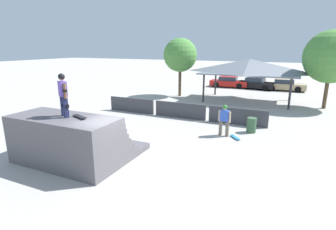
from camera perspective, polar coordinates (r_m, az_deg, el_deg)
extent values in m
plane|color=#ADA8A0|center=(10.84, -9.94, -11.35)|extent=(160.00, 160.00, 0.00)
cube|color=#565459|center=(12.45, -17.82, -7.70)|extent=(4.58, 3.93, 0.25)
cube|color=#565459|center=(12.03, -19.47, -7.34)|extent=(4.58, 2.96, 0.25)
cube|color=#565459|center=(11.83, -20.17, -6.48)|extent=(4.58, 2.60, 0.25)
cube|color=#565459|center=(11.67, -20.69, -5.51)|extent=(4.58, 2.36, 0.25)
cube|color=#565459|center=(11.53, -21.11, -4.46)|extent=(4.58, 2.19, 0.25)
cube|color=#565459|center=(11.42, -21.44, -3.36)|extent=(4.58, 2.07, 0.25)
cube|color=#565459|center=(11.32, -21.71, -2.20)|extent=(4.58, 1.99, 0.25)
cube|color=#565459|center=(11.24, -21.91, -1.01)|extent=(4.58, 1.94, 0.25)
cylinder|color=silver|center=(11.86, -18.65, 0.53)|extent=(4.49, 0.07, 0.07)
cube|color=#1E2347|center=(10.95, -21.34, 1.56)|extent=(0.21, 0.21, 0.83)
cube|color=black|center=(10.95, -21.21, 1.84)|extent=(0.24, 0.21, 0.12)
cube|color=#1E2347|center=(11.29, -21.89, 1.88)|extent=(0.21, 0.21, 0.83)
cube|color=black|center=(11.29, -21.76, 2.15)|extent=(0.24, 0.21, 0.12)
cube|color=#6B4CB7|center=(11.00, -21.96, 5.31)|extent=(0.50, 0.40, 0.58)
cylinder|color=brown|center=(10.74, -21.51, 4.89)|extent=(0.15, 0.15, 0.58)
cylinder|color=black|center=(10.74, -21.52, 4.96)|extent=(0.22, 0.22, 0.09)
cylinder|color=brown|center=(11.27, -22.35, 5.23)|extent=(0.15, 0.15, 0.58)
cylinder|color=black|center=(11.27, -22.36, 5.29)|extent=(0.22, 0.22, 0.09)
sphere|color=brown|center=(10.94, -22.18, 7.58)|extent=(0.23, 0.23, 0.23)
sphere|color=black|center=(10.94, -22.20, 7.73)|extent=(0.25, 0.25, 0.25)
cylinder|color=blue|center=(10.63, -17.76, -0.65)|extent=(0.06, 0.05, 0.05)
cylinder|color=blue|center=(10.57, -18.43, -0.79)|extent=(0.06, 0.05, 0.05)
cylinder|color=blue|center=(11.08, -18.97, -0.14)|extent=(0.06, 0.05, 0.05)
cylinder|color=blue|center=(11.03, -19.62, -0.27)|extent=(0.06, 0.05, 0.05)
cube|color=black|center=(10.82, -18.72, -0.28)|extent=(0.85, 0.48, 0.02)
cube|color=black|center=(10.48, -17.81, -0.57)|extent=(0.16, 0.22, 0.02)
cube|color=#6B6051|center=(14.57, 11.38, -2.78)|extent=(0.17, 0.17, 0.83)
cube|color=#6B6051|center=(14.47, 12.75, -2.97)|extent=(0.17, 0.17, 0.83)
cube|color=blue|center=(14.32, 12.21, -0.17)|extent=(0.46, 0.25, 0.59)
cylinder|color=beige|center=(14.41, 11.14, -0.21)|extent=(0.12, 0.12, 0.59)
cylinder|color=beige|center=(14.27, 13.28, -0.49)|extent=(0.12, 0.12, 0.59)
sphere|color=beige|center=(14.22, 12.31, 1.56)|extent=(0.23, 0.23, 0.23)
sphere|color=#337F33|center=(14.21, 12.32, 1.67)|extent=(0.26, 0.26, 0.26)
cylinder|color=blue|center=(14.51, 13.71, -4.60)|extent=(0.06, 0.06, 0.05)
cylinder|color=blue|center=(14.58, 14.19, -4.54)|extent=(0.06, 0.06, 0.05)
cylinder|color=blue|center=(14.14, 14.64, -5.19)|extent=(0.06, 0.06, 0.05)
cylinder|color=blue|center=(14.21, 15.13, -5.12)|extent=(0.06, 0.06, 0.05)
cube|color=teal|center=(14.35, 14.42, -4.73)|extent=(0.64, 0.70, 0.02)
cube|color=teal|center=(14.62, 13.75, -4.24)|extent=(0.21, 0.20, 0.02)
cube|color=#3D3D42|center=(19.53, -7.92, 2.15)|extent=(3.62, 0.12, 1.05)
cube|color=#3D3D42|center=(17.78, 2.62, 1.04)|extent=(3.62, 0.12, 1.05)
cube|color=#3D3D42|center=(16.76, 14.90, -0.30)|extent=(3.62, 0.12, 1.05)
cylinder|color=#2D2D33|center=(23.04, 7.75, 5.78)|extent=(0.16, 0.16, 2.40)
cylinder|color=#2D2D33|center=(22.05, 25.04, 4.13)|extent=(0.16, 0.16, 2.40)
cylinder|color=#2D2D33|center=(26.82, 10.29, 6.93)|extent=(0.16, 0.16, 2.40)
cylinder|color=#2D2D33|center=(25.98, 25.12, 5.53)|extent=(0.16, 0.16, 2.40)
cube|color=slate|center=(24.08, 17.18, 8.65)|extent=(8.06, 4.67, 0.10)
pyramid|color=slate|center=(24.03, 17.30, 10.17)|extent=(7.90, 4.58, 1.19)
cylinder|color=brown|center=(25.69, 2.60, 7.25)|extent=(0.28, 0.28, 2.79)
sphere|color=#4C893D|center=(25.49, 2.67, 12.91)|extent=(3.18, 3.18, 3.18)
cylinder|color=brown|center=(23.74, 31.14, 4.23)|extent=(0.28, 0.28, 2.54)
sphere|color=#4C893D|center=(23.50, 32.02, 10.71)|extent=(3.98, 3.98, 3.98)
cylinder|color=#385B3D|center=(15.49, 17.72, -2.11)|extent=(0.52, 0.52, 0.85)
cube|color=red|center=(32.23, 13.13, 6.77)|extent=(4.38, 1.74, 0.62)
cube|color=#283342|center=(32.19, 12.98, 7.73)|extent=(2.04, 1.44, 0.46)
cube|color=red|center=(32.16, 13.01, 8.14)|extent=(1.94, 1.40, 0.04)
cylinder|color=black|center=(32.78, 15.66, 6.45)|extent=(0.64, 0.21, 0.64)
cylinder|color=black|center=(31.29, 15.24, 6.11)|extent=(0.64, 0.21, 0.64)
cylinder|color=black|center=(33.26, 11.11, 6.83)|extent=(0.64, 0.21, 0.64)
cylinder|color=black|center=(31.79, 10.49, 6.50)|extent=(0.64, 0.21, 0.64)
cube|color=black|center=(31.78, 18.57, 6.28)|extent=(4.41, 2.49, 0.62)
cube|color=#283342|center=(31.75, 18.46, 7.27)|extent=(2.18, 1.77, 0.46)
cube|color=black|center=(31.72, 18.49, 7.68)|extent=(2.08, 1.72, 0.04)
cylinder|color=black|center=(32.15, 21.13, 5.85)|extent=(0.67, 0.33, 0.64)
cylinder|color=black|center=(30.71, 20.33, 5.55)|extent=(0.67, 0.33, 0.64)
cylinder|color=black|center=(32.92, 16.87, 6.39)|extent=(0.67, 0.33, 0.64)
cylinder|color=black|center=(31.51, 15.91, 6.12)|extent=(0.67, 0.33, 0.64)
cube|color=tan|center=(31.68, 24.10, 5.74)|extent=(4.23, 1.69, 0.62)
cube|color=#283342|center=(31.61, 24.00, 6.72)|extent=(1.96, 1.42, 0.46)
cube|color=tan|center=(31.58, 24.05, 7.14)|extent=(1.87, 1.38, 0.04)
cylinder|color=black|center=(32.47, 26.38, 5.39)|extent=(0.64, 0.20, 0.64)
cylinder|color=black|center=(30.96, 26.42, 5.00)|extent=(0.64, 0.20, 0.64)
cylinder|color=black|center=(32.49, 21.83, 5.87)|extent=(0.64, 0.20, 0.64)
cylinder|color=black|center=(30.98, 21.65, 5.50)|extent=(0.64, 0.20, 0.64)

